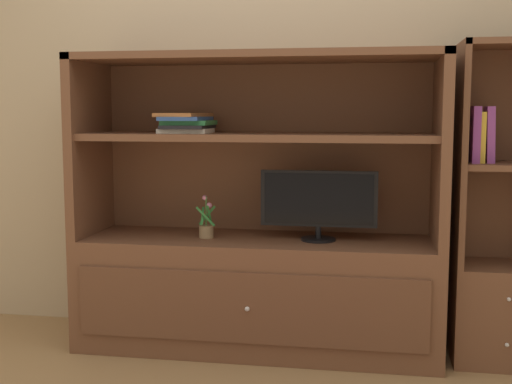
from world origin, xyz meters
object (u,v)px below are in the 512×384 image
at_px(tv_monitor, 319,202).
at_px(potted_plant, 206,228).
at_px(magazine_stack, 187,123).
at_px(bookshelf_tall, 502,258).
at_px(media_console, 258,259).
at_px(upright_book_row, 481,135).

xyz_separation_m(tv_monitor, potted_plant, (-0.59, -0.03, -0.15)).
height_order(potted_plant, magazine_stack, magazine_stack).
bearing_deg(magazine_stack, bookshelf_tall, 0.53).
relative_size(tv_monitor, potted_plant, 2.66).
height_order(media_console, potted_plant, media_console).
distance_m(media_console, bookshelf_tall, 1.23).
height_order(magazine_stack, upright_book_row, upright_book_row).
xyz_separation_m(bookshelf_tall, upright_book_row, (-0.13, -0.01, 0.61)).
height_order(tv_monitor, upright_book_row, upright_book_row).
bearing_deg(bookshelf_tall, upright_book_row, -174.95).
distance_m(media_console, potted_plant, 0.32).
xyz_separation_m(media_console, tv_monitor, (0.32, -0.02, 0.31)).
distance_m(media_console, magazine_stack, 0.81).
bearing_deg(potted_plant, bookshelf_tall, 1.72).
bearing_deg(upright_book_row, media_console, 179.60).
bearing_deg(tv_monitor, bookshelf_tall, 1.26).
bearing_deg(potted_plant, magazine_stack, 164.37).
bearing_deg(magazine_stack, tv_monitor, -0.43).
bearing_deg(potted_plant, media_console, 8.79).
distance_m(tv_monitor, upright_book_row, 0.86).
bearing_deg(tv_monitor, potted_plant, -177.56).
xyz_separation_m(media_console, bookshelf_tall, (1.23, 0.00, 0.05)).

